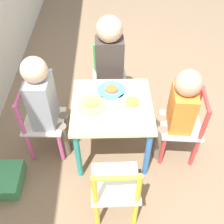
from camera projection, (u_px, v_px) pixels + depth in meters
name	position (u px, v px, depth m)	size (l,w,h in m)	color
ground_plane	(112.00, 148.00, 1.94)	(6.00, 6.00, 0.00)	#7F664C
kids_table	(112.00, 113.00, 1.68)	(0.50, 0.50, 0.44)	beige
chair_red	(183.00, 127.00, 1.73)	(0.28, 0.28, 0.53)	silver
chair_green	(110.00, 80.00, 2.09)	(0.26, 0.26, 0.53)	silver
chair_pink	(42.00, 123.00, 1.76)	(0.27, 0.27, 0.53)	silver
chair_yellow	(116.00, 189.00, 1.42)	(0.26, 0.26, 0.53)	silver
child_front	(178.00, 109.00, 1.62)	(0.21, 0.22, 0.72)	#7A6B5B
child_right	(110.00, 59.00, 1.88)	(0.23, 0.20, 0.81)	#4C608E
child_back	(45.00, 102.00, 1.62)	(0.21, 0.21, 0.78)	#7A6B5B
plate_front	(132.00, 103.00, 1.62)	(0.20, 0.20, 0.03)	white
plate_right	(112.00, 90.00, 1.71)	(0.19, 0.19, 0.03)	#4C9EE0
plate_back	(92.00, 104.00, 1.62)	(0.18, 0.18, 0.03)	#EADB66
storage_bin	(5.00, 180.00, 1.70)	(0.24, 0.22, 0.10)	#3D8E56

